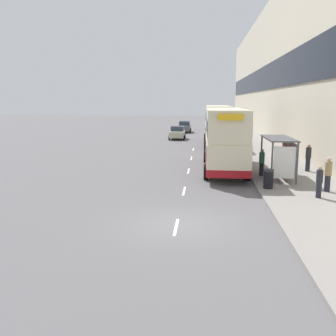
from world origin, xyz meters
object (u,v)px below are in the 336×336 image
at_px(car_1, 177,133).
at_px(pedestrian_3, 328,174).
at_px(double_decker_bus_ahead, 218,125).
at_px(car_0, 184,127).
at_px(bus_shelter, 282,150).
at_px(double_decker_bus_near, 225,138).
at_px(pedestrian_2, 319,181).
at_px(litter_bin, 268,179).
at_px(pedestrian_1, 262,162).
at_px(pedestrian_at_shelter, 308,157).

xyz_separation_m(car_1, pedestrian_3, (9.84, -27.71, 0.24)).
height_order(double_decker_bus_ahead, car_0, double_decker_bus_ahead).
xyz_separation_m(bus_shelter, car_1, (-8.10, 24.51, -1.05)).
height_order(double_decker_bus_near, car_0, double_decker_bus_near).
bearing_deg(pedestrian_2, bus_shelter, 101.35).
distance_m(pedestrian_2, litter_bin, 2.80).
bearing_deg(pedestrian_1, pedestrian_2, -69.89).
bearing_deg(bus_shelter, pedestrian_1, 141.74).
xyz_separation_m(pedestrian_at_shelter, pedestrian_1, (-3.34, -1.80, -0.08)).
bearing_deg(litter_bin, double_decker_bus_ahead, 95.68).
bearing_deg(double_decker_bus_ahead, pedestrian_1, -82.58).
distance_m(double_decker_bus_near, pedestrian_at_shelter, 5.73).
xyz_separation_m(double_decker_bus_near, pedestrian_2, (4.21, -7.67, -1.33)).
bearing_deg(pedestrian_2, pedestrian_1, 110.11).
relative_size(bus_shelter, car_1, 1.09).
bearing_deg(pedestrian_3, pedestrian_at_shelter, 84.68).
relative_size(double_decker_bus_near, double_decker_bus_ahead, 0.90).
relative_size(car_0, pedestrian_3, 2.48).
bearing_deg(car_1, pedestrian_2, 107.22).
relative_size(pedestrian_1, litter_bin, 1.62).
height_order(car_1, pedestrian_at_shelter, pedestrian_at_shelter).
relative_size(car_0, pedestrian_at_shelter, 2.42).
relative_size(bus_shelter, pedestrian_at_shelter, 2.27).
distance_m(double_decker_bus_ahead, car_0, 17.92).
bearing_deg(car_0, double_decker_bus_near, 97.87).
bearing_deg(pedestrian_3, litter_bin, 171.59).
xyz_separation_m(double_decker_bus_ahead, pedestrian_2, (4.19, -22.41, -1.33)).
bearing_deg(car_1, pedestrian_3, 109.55).
height_order(car_0, pedestrian_3, pedestrian_3).
distance_m(double_decker_bus_ahead, pedestrian_at_shelter, 16.25).
height_order(car_0, litter_bin, car_0).
height_order(car_0, pedestrian_at_shelter, pedestrian_at_shelter).
bearing_deg(pedestrian_1, car_1, 106.55).
xyz_separation_m(pedestrian_1, pedestrian_3, (2.80, -4.03, 0.05)).
bearing_deg(car_1, litter_bin, 104.15).
height_order(bus_shelter, car_0, bus_shelter).
bearing_deg(pedestrian_1, pedestrian_3, -55.19).
relative_size(bus_shelter, double_decker_bus_near, 0.41).
relative_size(car_0, pedestrian_2, 2.81).
height_order(car_1, litter_bin, car_1).
distance_m(bus_shelter, litter_bin, 3.25).
bearing_deg(bus_shelter, car_1, 108.28).
distance_m(bus_shelter, pedestrian_2, 4.73).
bearing_deg(double_decker_bus_ahead, bus_shelter, -79.61).
height_order(car_1, pedestrian_3, pedestrian_3).
bearing_deg(double_decker_bus_near, pedestrian_1, -45.60).
bearing_deg(pedestrian_at_shelter, pedestrian_2, -100.80).
bearing_deg(bus_shelter, car_0, 102.40).
height_order(pedestrian_at_shelter, pedestrian_3, pedestrian_at_shelter).
bearing_deg(bus_shelter, double_decker_bus_ahead, 100.39).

